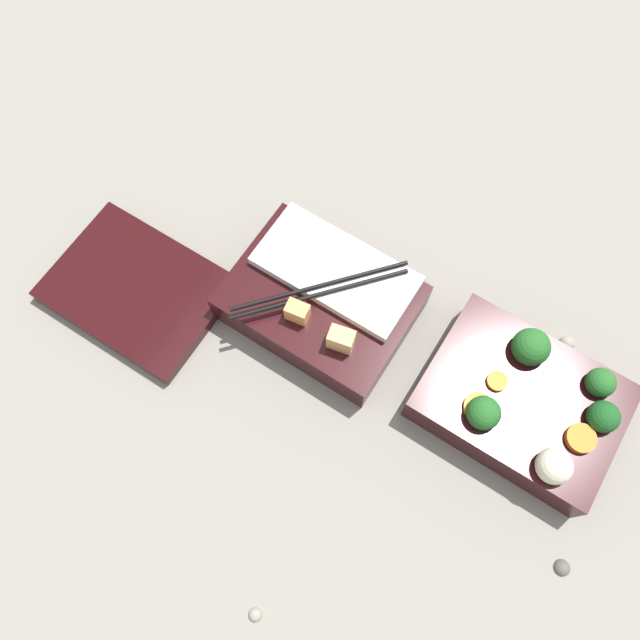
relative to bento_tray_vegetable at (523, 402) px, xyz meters
The scene contains 7 objects.
ground_plane 0.15m from the bento_tray_vegetable, ahead, with size 3.00×3.00×0.00m, color gray.
bento_tray_vegetable is the anchor object (origin of this frame).
bento_tray_rice 0.25m from the bento_tray_vegetable, ahead, with size 0.21×0.16×0.08m.
bento_lid 0.47m from the bento_tray_vegetable, 14.61° to the left, with size 0.20×0.15×0.02m, color black.
pebble_0 0.11m from the bento_tray_vegetable, 99.12° to the right, with size 0.02×0.02×0.02m, color gray.
pebble_1 0.17m from the bento_tray_vegetable, 132.09° to the left, with size 0.02×0.02×0.02m, color #595651.
pebble_2 0.36m from the bento_tray_vegetable, 69.10° to the left, with size 0.01×0.01×0.01m, color gray.
Camera 1 is at (-0.04, 0.24, 0.69)m, focal length 35.00 mm.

